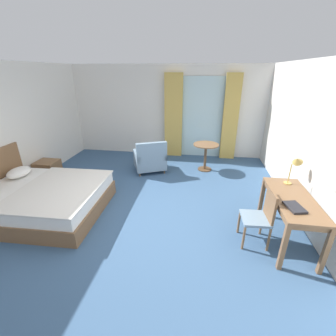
{
  "coord_description": "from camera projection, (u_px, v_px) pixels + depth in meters",
  "views": [
    {
      "loc": [
        1.1,
        -3.43,
        2.49
      ],
      "look_at": [
        0.5,
        0.5,
        0.8
      ],
      "focal_mm": 24.34,
      "sensor_mm": 36.0,
      "label": 1
    }
  ],
  "objects": [
    {
      "name": "desk_lamp",
      "position": [
        296.0,
        163.0,
        3.73
      ],
      "size": [
        0.28,
        0.26,
        0.49
      ],
      "color": "tan",
      "rests_on": "writing_desk"
    },
    {
      "name": "armchair_by_window",
      "position": [
        150.0,
        159.0,
        6.02
      ],
      "size": [
        1.0,
        0.96,
        0.87
      ],
      "color": "gray",
      "rests_on": "ground"
    },
    {
      "name": "curtain_panel_right",
      "position": [
        230.0,
        118.0,
        6.63
      ],
      "size": [
        0.44,
        0.1,
        2.47
      ],
      "primitive_type": "cube",
      "color": "tan",
      "rests_on": "ground"
    },
    {
      "name": "closed_book",
      "position": [
        295.0,
        207.0,
        3.1
      ],
      "size": [
        0.25,
        0.34,
        0.03
      ],
      "primitive_type": "cube",
      "rotation": [
        0.0,
        0.0,
        0.22
      ],
      "color": "#232328",
      "rests_on": "writing_desk"
    },
    {
      "name": "round_cafe_table",
      "position": [
        206.0,
        151.0,
        6.06
      ],
      "size": [
        0.67,
        0.67,
        0.73
      ],
      "color": "brown",
      "rests_on": "ground"
    },
    {
      "name": "writing_desk",
      "position": [
        292.0,
        203.0,
        3.41
      ],
      "size": [
        0.57,
        1.35,
        0.77
      ],
      "color": "brown",
      "rests_on": "ground"
    },
    {
      "name": "wall_mirror",
      "position": [
        334.0,
        160.0,
        3.08
      ],
      "size": [
        0.02,
        0.5,
        0.72
      ],
      "color": "silver"
    },
    {
      "name": "wall_back",
      "position": [
        167.0,
        112.0,
        7.01
      ],
      "size": [
        6.07,
        0.12,
        2.7
      ],
      "primitive_type": "cube",
      "color": "silver",
      "rests_on": "ground"
    },
    {
      "name": "nightstand",
      "position": [
        48.0,
        170.0,
        5.65
      ],
      "size": [
        0.5,
        0.47,
        0.46
      ],
      "color": "brown",
      "rests_on": "ground"
    },
    {
      "name": "wall_right",
      "position": [
        331.0,
        157.0,
        3.31
      ],
      "size": [
        0.12,
        7.36,
        2.7
      ],
      "primitive_type": "cube",
      "color": "silver",
      "rests_on": "ground"
    },
    {
      "name": "balcony_glass_door",
      "position": [
        201.0,
        118.0,
        6.85
      ],
      "size": [
        1.24,
        0.02,
        2.37
      ],
      "primitive_type": "cube",
      "color": "silver",
      "rests_on": "ground"
    },
    {
      "name": "curtain_panel_left",
      "position": [
        173.0,
        117.0,
        6.86
      ],
      "size": [
        0.53,
        0.1,
        2.47
      ],
      "primitive_type": "cube",
      "color": "tan",
      "rests_on": "ground"
    },
    {
      "name": "bed",
      "position": [
        41.0,
        198.0,
        4.29
      ],
      "size": [
        2.25,
        1.87,
        1.08
      ],
      "color": "brown",
      "rests_on": "ground"
    },
    {
      "name": "ground",
      "position": [
        138.0,
        218.0,
        4.27
      ],
      "size": [
        6.47,
        7.76,
        0.1
      ],
      "primitive_type": "cube",
      "color": "#38567A"
    },
    {
      "name": "desk_chair",
      "position": [
        261.0,
        215.0,
        3.43
      ],
      "size": [
        0.42,
        0.44,
        0.9
      ],
      "color": "gray",
      "rests_on": "ground"
    }
  ]
}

